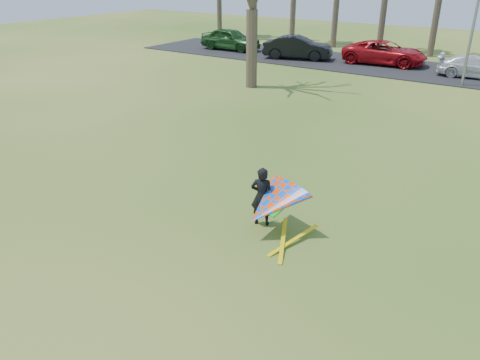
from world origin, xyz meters
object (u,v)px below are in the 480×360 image
Objects in this scene: car_2 at (385,53)px; kite_flyer at (271,203)px; car_1 at (298,48)px; car_3 at (476,67)px; car_0 at (231,39)px.

kite_flyer is (4.97, -23.91, -0.01)m from car_2.
car_1 is 12.03m from car_3.
car_0 is 18.47m from car_3.
car_3 is (18.47, -0.10, -0.21)m from car_0.
car_1 is 1.12× the size of car_3.
kite_flyer is (17.37, -22.93, -0.07)m from car_0.
car_1 is 24.86m from kite_flyer.
car_0 is at bearing 68.43° from car_1.
car_2 is (5.96, 1.57, -0.03)m from car_1.
car_1 is at bearing 87.33° from car_3.
car_0 reaches higher than car_3.
car_3 is 1.86× the size of kite_flyer.
car_2 is at bearing 101.74° from kite_flyer.
kite_flyer is (10.92, -22.34, -0.03)m from car_1.
car_0 is 28.77m from kite_flyer.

